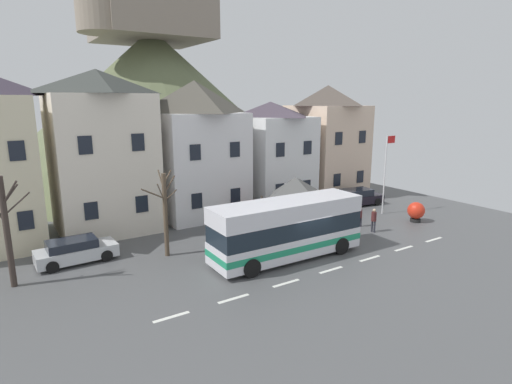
{
  "coord_description": "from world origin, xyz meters",
  "views": [
    {
      "loc": [
        -14.49,
        -16.97,
        8.88
      ],
      "look_at": [
        -1.12,
        3.74,
        3.34
      ],
      "focal_mm": 28.82,
      "sensor_mm": 36.0,
      "label": 1
    }
  ],
  "objects_px": {
    "hilltop_castle": "(154,102)",
    "bus_shelter": "(296,188)",
    "townhouse_02": "(196,149)",
    "pedestrian_00": "(374,218)",
    "parked_car_00": "(358,197)",
    "parked_car_02": "(273,213)",
    "pedestrian_01": "(314,225)",
    "townhouse_03": "(270,153)",
    "bare_tree_00": "(7,230)",
    "parked_car_01": "(76,251)",
    "transit_bus": "(287,230)",
    "public_bench": "(290,213)",
    "harbour_buoy": "(416,211)",
    "pedestrian_03": "(360,215)",
    "townhouse_04": "(326,141)",
    "bare_tree_01": "(165,212)",
    "pedestrian_02": "(322,222)",
    "flagpole": "(386,168)",
    "townhouse_01": "(102,152)"
  },
  "relations": [
    {
      "from": "parked_car_02",
      "to": "bare_tree_01",
      "type": "bearing_deg",
      "value": 17.3
    },
    {
      "from": "townhouse_03",
      "to": "transit_bus",
      "type": "bearing_deg",
      "value": -120.59
    },
    {
      "from": "townhouse_02",
      "to": "parked_car_02",
      "type": "xyz_separation_m",
      "value": [
        3.69,
        -5.18,
        -4.51
      ]
    },
    {
      "from": "townhouse_01",
      "to": "townhouse_03",
      "type": "relative_size",
      "value": 1.24
    },
    {
      "from": "pedestrian_02",
      "to": "public_bench",
      "type": "distance_m",
      "value": 4.05
    },
    {
      "from": "bus_shelter",
      "to": "townhouse_04",
      "type": "bearing_deg",
      "value": 38.57
    },
    {
      "from": "parked_car_02",
      "to": "bare_tree_00",
      "type": "height_order",
      "value": "bare_tree_00"
    },
    {
      "from": "parked_car_00",
      "to": "pedestrian_01",
      "type": "xyz_separation_m",
      "value": [
        -8.72,
        -4.46,
        0.15
      ]
    },
    {
      "from": "townhouse_03",
      "to": "parked_car_01",
      "type": "xyz_separation_m",
      "value": [
        -17.15,
        -5.72,
        -3.71
      ]
    },
    {
      "from": "harbour_buoy",
      "to": "bare_tree_00",
      "type": "distance_m",
      "value": 26.11
    },
    {
      "from": "parked_car_02",
      "to": "pedestrian_01",
      "type": "bearing_deg",
      "value": 97.15
    },
    {
      "from": "pedestrian_02",
      "to": "harbour_buoy",
      "type": "relative_size",
      "value": 0.96
    },
    {
      "from": "parked_car_01",
      "to": "pedestrian_03",
      "type": "distance_m",
      "value": 18.68
    },
    {
      "from": "harbour_buoy",
      "to": "pedestrian_03",
      "type": "bearing_deg",
      "value": 162.14
    },
    {
      "from": "townhouse_04",
      "to": "parked_car_02",
      "type": "xyz_separation_m",
      "value": [
        -9.65,
        -5.03,
        -4.45
      ]
    },
    {
      "from": "pedestrian_02",
      "to": "bare_tree_00",
      "type": "xyz_separation_m",
      "value": [
        -17.98,
        2.13,
        2.03
      ]
    },
    {
      "from": "pedestrian_03",
      "to": "public_bench",
      "type": "xyz_separation_m",
      "value": [
        -3.03,
        4.19,
        -0.37
      ]
    },
    {
      "from": "hilltop_castle",
      "to": "public_bench",
      "type": "distance_m",
      "value": 23.67
    },
    {
      "from": "bus_shelter",
      "to": "bare_tree_01",
      "type": "height_order",
      "value": "bare_tree_01"
    },
    {
      "from": "bus_shelter",
      "to": "pedestrian_03",
      "type": "bearing_deg",
      "value": -19.72
    },
    {
      "from": "townhouse_03",
      "to": "parked_car_01",
      "type": "relative_size",
      "value": 2.04
    },
    {
      "from": "townhouse_01",
      "to": "harbour_buoy",
      "type": "relative_size",
      "value": 7.23
    },
    {
      "from": "townhouse_02",
      "to": "pedestrian_01",
      "type": "bearing_deg",
      "value": -67.37
    },
    {
      "from": "parked_car_00",
      "to": "parked_car_02",
      "type": "xyz_separation_m",
      "value": [
        -9.0,
        -0.11,
        -0.04
      ]
    },
    {
      "from": "bus_shelter",
      "to": "pedestrian_02",
      "type": "distance_m",
      "value": 2.96
    },
    {
      "from": "transit_bus",
      "to": "townhouse_02",
      "type": "bearing_deg",
      "value": 91.97
    },
    {
      "from": "flagpole",
      "to": "bare_tree_01",
      "type": "bearing_deg",
      "value": 177.79
    },
    {
      "from": "transit_bus",
      "to": "harbour_buoy",
      "type": "distance_m",
      "value": 12.43
    },
    {
      "from": "bus_shelter",
      "to": "flagpole",
      "type": "height_order",
      "value": "flagpole"
    },
    {
      "from": "hilltop_castle",
      "to": "bus_shelter",
      "type": "distance_m",
      "value": 25.26
    },
    {
      "from": "townhouse_03",
      "to": "bare_tree_00",
      "type": "height_order",
      "value": "townhouse_03"
    },
    {
      "from": "townhouse_02",
      "to": "pedestrian_01",
      "type": "xyz_separation_m",
      "value": [
        3.97,
        -9.53,
        -4.32
      ]
    },
    {
      "from": "parked_car_00",
      "to": "bare_tree_00",
      "type": "height_order",
      "value": "bare_tree_00"
    },
    {
      "from": "townhouse_02",
      "to": "hilltop_castle",
      "type": "distance_m",
      "value": 17.28
    },
    {
      "from": "hilltop_castle",
      "to": "bare_tree_00",
      "type": "distance_m",
      "value": 29.33
    },
    {
      "from": "hilltop_castle",
      "to": "pedestrian_01",
      "type": "bearing_deg",
      "value": -87.21
    },
    {
      "from": "townhouse_02",
      "to": "pedestrian_00",
      "type": "bearing_deg",
      "value": -53.6
    },
    {
      "from": "pedestrian_00",
      "to": "pedestrian_03",
      "type": "bearing_deg",
      "value": 85.27
    },
    {
      "from": "townhouse_02",
      "to": "pedestrian_02",
      "type": "height_order",
      "value": "townhouse_02"
    },
    {
      "from": "pedestrian_00",
      "to": "harbour_buoy",
      "type": "xyz_separation_m",
      "value": [
        4.52,
        -0.05,
        -0.17
      ]
    },
    {
      "from": "transit_bus",
      "to": "bare_tree_00",
      "type": "relative_size",
      "value": 1.68
    },
    {
      "from": "parked_car_01",
      "to": "harbour_buoy",
      "type": "distance_m",
      "value": 23.29
    },
    {
      "from": "townhouse_03",
      "to": "hilltop_castle",
      "type": "height_order",
      "value": "hilltop_castle"
    },
    {
      "from": "parked_car_01",
      "to": "bare_tree_01",
      "type": "xyz_separation_m",
      "value": [
        4.64,
        -1.8,
        1.98
      ]
    },
    {
      "from": "bus_shelter",
      "to": "bare_tree_01",
      "type": "relative_size",
      "value": 0.77
    },
    {
      "from": "townhouse_02",
      "to": "bare_tree_00",
      "type": "xyz_separation_m",
      "value": [
        -13.18,
        -7.26,
        -2.3
      ]
    },
    {
      "from": "townhouse_04",
      "to": "bare_tree_00",
      "type": "xyz_separation_m",
      "value": [
        -26.53,
        -7.11,
        -2.24
      ]
    },
    {
      "from": "townhouse_03",
      "to": "bus_shelter",
      "type": "distance_m",
      "value": 8.82
    },
    {
      "from": "transit_bus",
      "to": "public_bench",
      "type": "distance_m",
      "value": 7.99
    },
    {
      "from": "bus_shelter",
      "to": "flagpole",
      "type": "xyz_separation_m",
      "value": [
        8.78,
        -0.2,
        0.56
      ]
    }
  ]
}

